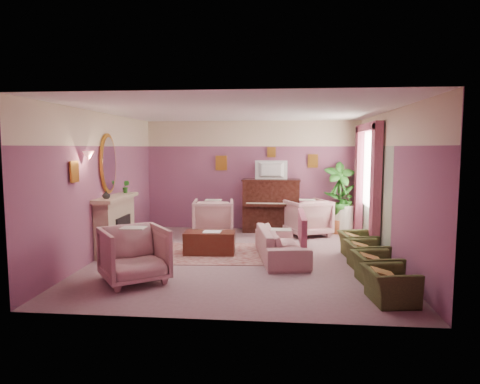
# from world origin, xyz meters

# --- Properties ---
(floor) EXTENTS (5.50, 6.00, 0.01)m
(floor) POSITION_xyz_m (0.00, 0.00, 0.00)
(floor) COLOR gray
(floor) RESTS_ON ground
(ceiling) EXTENTS (5.50, 6.00, 0.01)m
(ceiling) POSITION_xyz_m (0.00, 0.00, 2.80)
(ceiling) COLOR white
(ceiling) RESTS_ON wall_back
(wall_back) EXTENTS (5.50, 0.02, 2.80)m
(wall_back) POSITION_xyz_m (0.00, 3.00, 1.40)
(wall_back) COLOR #6F4165
(wall_back) RESTS_ON floor
(wall_front) EXTENTS (5.50, 0.02, 2.80)m
(wall_front) POSITION_xyz_m (0.00, -3.00, 1.40)
(wall_front) COLOR #6F4165
(wall_front) RESTS_ON floor
(wall_left) EXTENTS (0.02, 6.00, 2.80)m
(wall_left) POSITION_xyz_m (-2.75, 0.00, 1.40)
(wall_left) COLOR #6F4165
(wall_left) RESTS_ON floor
(wall_right) EXTENTS (0.02, 6.00, 2.80)m
(wall_right) POSITION_xyz_m (2.75, 0.00, 1.40)
(wall_right) COLOR #6F4165
(wall_right) RESTS_ON floor
(picture_rail_band) EXTENTS (5.50, 0.01, 0.65)m
(picture_rail_band) POSITION_xyz_m (0.00, 2.99, 2.47)
(picture_rail_band) COLOR beige
(picture_rail_band) RESTS_ON wall_back
(stripe_panel) EXTENTS (0.01, 3.00, 2.15)m
(stripe_panel) POSITION_xyz_m (2.73, 1.30, 1.07)
(stripe_panel) COLOR #AAB799
(stripe_panel) RESTS_ON wall_right
(fireplace_surround) EXTENTS (0.30, 1.40, 1.10)m
(fireplace_surround) POSITION_xyz_m (-2.59, 0.20, 0.55)
(fireplace_surround) COLOR tan
(fireplace_surround) RESTS_ON floor
(fireplace_inset) EXTENTS (0.18, 0.72, 0.68)m
(fireplace_inset) POSITION_xyz_m (-2.49, 0.20, 0.40)
(fireplace_inset) COLOR black
(fireplace_inset) RESTS_ON floor
(fire_ember) EXTENTS (0.06, 0.54, 0.10)m
(fire_ember) POSITION_xyz_m (-2.45, 0.20, 0.22)
(fire_ember) COLOR orange
(fire_ember) RESTS_ON floor
(mantel_shelf) EXTENTS (0.40, 1.55, 0.07)m
(mantel_shelf) POSITION_xyz_m (-2.56, 0.20, 1.12)
(mantel_shelf) COLOR tan
(mantel_shelf) RESTS_ON fireplace_surround
(hearth) EXTENTS (0.55, 1.50, 0.02)m
(hearth) POSITION_xyz_m (-2.39, 0.20, 0.01)
(hearth) COLOR tan
(hearth) RESTS_ON floor
(mirror_frame) EXTENTS (0.04, 0.72, 1.20)m
(mirror_frame) POSITION_xyz_m (-2.70, 0.20, 1.80)
(mirror_frame) COLOR #C08328
(mirror_frame) RESTS_ON wall_left
(mirror_glass) EXTENTS (0.01, 0.60, 1.06)m
(mirror_glass) POSITION_xyz_m (-2.67, 0.20, 1.80)
(mirror_glass) COLOR white
(mirror_glass) RESTS_ON wall_left
(sconce_shade) EXTENTS (0.20, 0.20, 0.16)m
(sconce_shade) POSITION_xyz_m (-2.62, -0.85, 1.98)
(sconce_shade) COLOR #DF7A72
(sconce_shade) RESTS_ON wall_left
(piano) EXTENTS (1.40, 0.60, 1.30)m
(piano) POSITION_xyz_m (0.50, 2.68, 0.65)
(piano) COLOR black
(piano) RESTS_ON floor
(piano_keyshelf) EXTENTS (1.30, 0.12, 0.06)m
(piano_keyshelf) POSITION_xyz_m (0.50, 2.33, 0.72)
(piano_keyshelf) COLOR black
(piano_keyshelf) RESTS_ON piano
(piano_keys) EXTENTS (1.20, 0.08, 0.02)m
(piano_keys) POSITION_xyz_m (0.50, 2.33, 0.76)
(piano_keys) COLOR beige
(piano_keys) RESTS_ON piano
(piano_top) EXTENTS (1.45, 0.65, 0.04)m
(piano_top) POSITION_xyz_m (0.50, 2.68, 1.31)
(piano_top) COLOR black
(piano_top) RESTS_ON piano
(television) EXTENTS (0.80, 0.12, 0.48)m
(television) POSITION_xyz_m (0.50, 2.63, 1.60)
(television) COLOR black
(television) RESTS_ON piano
(print_back_left) EXTENTS (0.30, 0.03, 0.38)m
(print_back_left) POSITION_xyz_m (-0.80, 2.96, 1.72)
(print_back_left) COLOR #C08328
(print_back_left) RESTS_ON wall_back
(print_back_right) EXTENTS (0.26, 0.03, 0.34)m
(print_back_right) POSITION_xyz_m (1.55, 2.96, 1.78)
(print_back_right) COLOR #C08328
(print_back_right) RESTS_ON wall_back
(print_back_mid) EXTENTS (0.22, 0.03, 0.26)m
(print_back_mid) POSITION_xyz_m (0.50, 2.96, 2.00)
(print_back_mid) COLOR #C08328
(print_back_mid) RESTS_ON wall_back
(print_left_wall) EXTENTS (0.03, 0.28, 0.36)m
(print_left_wall) POSITION_xyz_m (-2.71, -1.20, 1.72)
(print_left_wall) COLOR #C08328
(print_left_wall) RESTS_ON wall_left
(window_blind) EXTENTS (0.03, 1.40, 1.80)m
(window_blind) POSITION_xyz_m (2.70, 1.55, 1.70)
(window_blind) COLOR silver
(window_blind) RESTS_ON wall_right
(curtain_left) EXTENTS (0.16, 0.34, 2.60)m
(curtain_left) POSITION_xyz_m (2.62, 0.63, 1.30)
(curtain_left) COLOR #A24860
(curtain_left) RESTS_ON floor
(curtain_right) EXTENTS (0.16, 0.34, 2.60)m
(curtain_right) POSITION_xyz_m (2.62, 2.47, 1.30)
(curtain_right) COLOR #A24860
(curtain_right) RESTS_ON floor
(pelmet) EXTENTS (0.16, 2.20, 0.16)m
(pelmet) POSITION_xyz_m (2.62, 1.55, 2.56)
(pelmet) COLOR #A24860
(pelmet) RESTS_ON wall_right
(mantel_plant) EXTENTS (0.16, 0.16, 0.28)m
(mantel_plant) POSITION_xyz_m (-2.55, 0.75, 1.29)
(mantel_plant) COLOR #287320
(mantel_plant) RESTS_ON mantel_shelf
(mantel_vase) EXTENTS (0.16, 0.16, 0.16)m
(mantel_vase) POSITION_xyz_m (-2.55, -0.30, 1.23)
(mantel_vase) COLOR beige
(mantel_vase) RESTS_ON mantel_shelf
(area_rug) EXTENTS (2.61, 1.96, 0.01)m
(area_rug) POSITION_xyz_m (-0.58, 0.29, 0.01)
(area_rug) COLOR #9B6560
(area_rug) RESTS_ON floor
(coffee_table) EXTENTS (1.02, 0.54, 0.45)m
(coffee_table) POSITION_xyz_m (-0.67, 0.24, 0.23)
(coffee_table) COLOR #4C1F13
(coffee_table) RESTS_ON floor
(table_paper) EXTENTS (0.35, 0.28, 0.01)m
(table_paper) POSITION_xyz_m (-0.62, 0.24, 0.46)
(table_paper) COLOR white
(table_paper) RESTS_ON coffee_table
(sofa) EXTENTS (0.66, 1.98, 0.80)m
(sofa) POSITION_xyz_m (0.75, -0.00, 0.40)
(sofa) COLOR #C49191
(sofa) RESTS_ON floor
(sofa_throw) EXTENTS (0.10, 1.50, 0.55)m
(sofa_throw) POSITION_xyz_m (1.15, -0.00, 0.60)
(sofa_throw) COLOR #A24860
(sofa_throw) RESTS_ON sofa
(floral_armchair_left) EXTENTS (0.94, 0.94, 0.98)m
(floral_armchair_left) POSITION_xyz_m (-0.86, 1.99, 0.49)
(floral_armchair_left) COLOR #C49191
(floral_armchair_left) RESTS_ON floor
(floral_armchair_right) EXTENTS (0.94, 0.94, 0.98)m
(floral_armchair_right) POSITION_xyz_m (1.38, 2.24, 0.49)
(floral_armchair_right) COLOR #C49191
(floral_armchair_right) RESTS_ON floor
(floral_armchair_front) EXTENTS (0.94, 0.94, 0.98)m
(floral_armchair_front) POSITION_xyz_m (-1.56, -1.64, 0.49)
(floral_armchair_front) COLOR #C49191
(floral_armchair_front) RESTS_ON floor
(olive_chair_a) EXTENTS (0.52, 0.73, 0.63)m
(olive_chair_a) POSITION_xyz_m (2.23, -2.18, 0.32)
(olive_chair_a) COLOR #424B23
(olive_chair_a) RESTS_ON floor
(olive_chair_b) EXTENTS (0.52, 0.73, 0.63)m
(olive_chair_b) POSITION_xyz_m (2.23, -1.36, 0.32)
(olive_chair_b) COLOR #424B23
(olive_chair_b) RESTS_ON floor
(olive_chair_c) EXTENTS (0.52, 0.73, 0.63)m
(olive_chair_c) POSITION_xyz_m (2.23, -0.54, 0.32)
(olive_chair_c) COLOR #424B23
(olive_chair_c) RESTS_ON floor
(olive_chair_d) EXTENTS (0.52, 0.73, 0.63)m
(olive_chair_d) POSITION_xyz_m (2.23, 0.28, 0.32)
(olive_chair_d) COLOR #424B23
(olive_chair_d) RESTS_ON floor
(side_table) EXTENTS (0.52, 0.52, 0.70)m
(side_table) POSITION_xyz_m (2.30, 2.64, 0.35)
(side_table) COLOR silver
(side_table) RESTS_ON floor
(side_plant_big) EXTENTS (0.30, 0.30, 0.34)m
(side_plant_big) POSITION_xyz_m (2.30, 2.64, 0.87)
(side_plant_big) COLOR #287320
(side_plant_big) RESTS_ON side_table
(side_plant_small) EXTENTS (0.16, 0.16, 0.28)m
(side_plant_small) POSITION_xyz_m (2.42, 2.54, 0.84)
(side_plant_small) COLOR #287320
(side_plant_small) RESTS_ON side_table
(palm_pot) EXTENTS (0.34, 0.34, 0.34)m
(palm_pot) POSITION_xyz_m (2.18, 2.58, 0.17)
(palm_pot) COLOR #A95E33
(palm_pot) RESTS_ON floor
(palm_plant) EXTENTS (0.76, 0.76, 1.44)m
(palm_plant) POSITION_xyz_m (2.18, 2.58, 1.06)
(palm_plant) COLOR #287320
(palm_plant) RESTS_ON palm_pot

